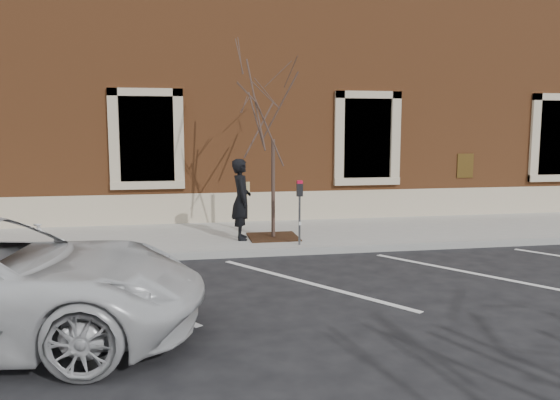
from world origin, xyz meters
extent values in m
plane|color=#28282B|center=(0.00, 0.00, 0.00)|extent=(120.00, 120.00, 0.00)
cube|color=#B8B5AD|center=(0.00, 1.75, 0.07)|extent=(40.00, 3.50, 0.15)
cube|color=#9E9E99|center=(0.00, -0.05, 0.07)|extent=(40.00, 0.12, 0.15)
cube|color=brown|center=(0.00, 7.75, 4.00)|extent=(40.00, 8.50, 8.00)
cube|color=#BFAF92|center=(0.00, 3.53, 0.55)|extent=(40.00, 0.06, 0.80)
cube|color=black|center=(-3.00, 3.65, 2.40)|extent=(1.40, 0.30, 2.20)
cube|color=#BFAF92|center=(-3.00, 3.48, 1.20)|extent=(1.90, 0.20, 0.20)
cube|color=black|center=(3.00, 3.65, 2.40)|extent=(1.40, 0.30, 2.20)
cube|color=#BFAF92|center=(3.00, 3.48, 1.20)|extent=(1.90, 0.20, 0.20)
cube|color=black|center=(9.00, 3.65, 2.40)|extent=(1.40, 0.30, 2.20)
cube|color=#BFAF92|center=(9.00, 3.48, 1.20)|extent=(1.90, 0.20, 0.20)
imported|color=black|center=(-0.80, 1.09, 1.07)|extent=(0.46, 0.68, 1.84)
cylinder|color=#595B60|center=(0.37, 0.25, 0.68)|extent=(0.05, 0.05, 1.07)
cube|color=black|center=(0.37, 0.25, 1.36)|extent=(0.13, 0.10, 0.28)
cube|color=red|center=(0.37, 0.25, 1.53)|extent=(0.12, 0.09, 0.06)
cube|color=white|center=(0.37, 0.21, 0.63)|extent=(0.05, 0.00, 0.07)
cube|color=#381D12|center=(-0.06, 1.16, 0.16)|extent=(1.13, 1.13, 0.03)
cylinder|color=#47322B|center=(-0.06, 1.16, 1.29)|extent=(0.09, 0.09, 2.28)
camera|label=1|loc=(-2.12, -11.15, 2.65)|focal=35.00mm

